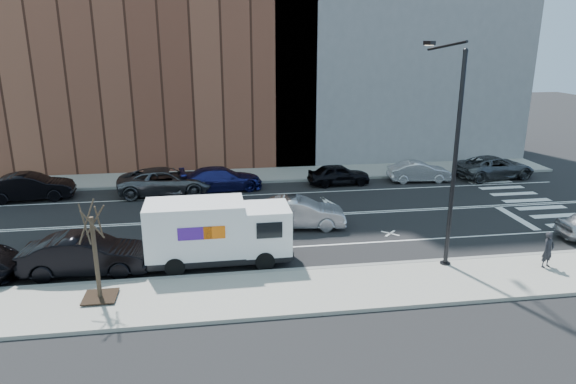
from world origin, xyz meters
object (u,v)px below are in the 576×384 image
object	(u,v)px
driving_sedan	(299,213)
far_parked_b	(31,187)
pedestrian	(548,250)
fedex_van	(217,231)

from	to	relation	value
driving_sedan	far_parked_b	bearing A→B (deg)	72.09
driving_sedan	pedestrian	world-z (taller)	pedestrian
pedestrian	far_parked_b	bearing A→B (deg)	130.08
pedestrian	driving_sedan	bearing A→B (deg)	124.09
far_parked_b	driving_sedan	distance (m)	16.77
driving_sedan	pedestrian	size ratio (longest dim) A/B	3.06
fedex_van	pedestrian	bearing A→B (deg)	-11.86
far_parked_b	fedex_van	bearing A→B (deg)	-140.48
fedex_van	pedestrian	world-z (taller)	fedex_van
fedex_van	driving_sedan	world-z (taller)	fedex_van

